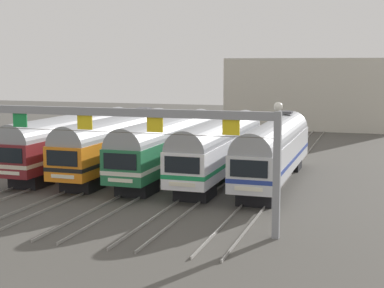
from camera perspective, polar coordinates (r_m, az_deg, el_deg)
name	(u,v)px	position (r m, az deg, el deg)	size (l,w,h in m)	color
ground_plane	(169,177)	(45.51, -2.32, -3.29)	(160.00, 160.00, 0.00)	#4C4944
track_bed	(223,147)	(61.52, 3.12, -0.30)	(18.22, 70.00, 0.15)	gray
commuter_train_maroon	(74,139)	(48.55, -11.65, 0.47)	(2.88, 18.06, 4.77)	maroon
commuter_train_orange	(120,141)	(46.66, -7.17, 0.28)	(2.88, 18.06, 5.05)	orange
commuter_train_green	(169,143)	(45.06, -2.34, 0.06)	(2.88, 18.06, 4.77)	#236B42
commuter_train_white	(220,146)	(43.82, 2.80, -0.17)	(2.88, 18.06, 4.77)	white
commuter_train_silver	(275,148)	(42.94, 8.19, -0.40)	(2.88, 18.06, 5.05)	silver
catenary_gantry	(85,129)	(32.51, -10.57, 1.47)	(21.95, 0.44, 6.97)	gray
maintenance_building	(311,93)	(82.44, 11.71, 4.95)	(22.70, 10.00, 9.67)	beige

